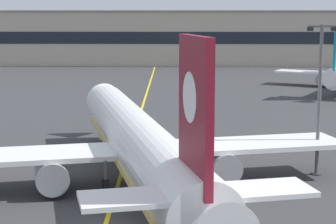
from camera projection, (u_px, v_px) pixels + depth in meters
name	position (u px, v px, depth m)	size (l,w,h in m)	color
taxiway_centreline	(134.00, 132.00, 65.32)	(0.30, 180.00, 0.01)	yellow
airliner_foreground	(138.00, 143.00, 44.16)	(32.20, 40.93, 11.65)	white
apron_lamp_post	(319.00, 97.00, 47.33)	(2.24, 0.90, 11.76)	#515156
safety_cone_by_nose_gear	(153.00, 139.00, 60.52)	(0.44, 0.44, 0.55)	orange
terminal_building	(203.00, 38.00, 147.38)	(130.96, 12.40, 13.00)	#B2A893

